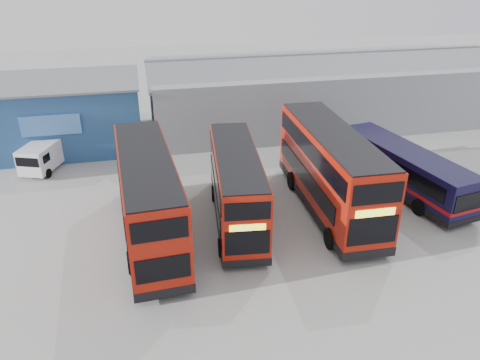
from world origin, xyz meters
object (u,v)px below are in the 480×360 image
Objects in this scene: double_decker_right at (330,172)px; panel_van at (46,153)px; double_decker_centre at (237,188)px; double_decker_left at (149,199)px; single_decker_blue at (403,170)px; maintenance_shed at (321,90)px; office_block at (59,113)px.

double_decker_right reaches higher than panel_van.
panel_van is at bearing 145.49° from double_decker_centre.
double_decker_left is 15.87m from single_decker_blue.
single_decker_blue is at bearing -90.85° from maintenance_shed.
double_decker_left is 10.28m from double_decker_right.
single_decker_blue is 23.96m from panel_van.
double_decker_left is 4.82m from double_decker_centre.
panel_van is at bearing -98.21° from office_block.
double_decker_right is at bearing -177.91° from double_decker_left.
single_decker_blue is at bearing -175.36° from double_decker_left.
single_decker_blue is 2.21× the size of panel_van.
office_block is 21.54m from double_decker_right.
double_decker_left is 12.64m from panel_van.
maintenance_shed reaches higher than double_decker_right.
single_decker_blue is (5.46, 1.21, -1.01)m from double_decker_right.
double_decker_right is at bearing 7.92° from double_decker_centre.
panel_van is at bearing -60.89° from double_decker_left.
single_decker_blue is (21.78, -12.84, -1.19)m from office_block.
maintenance_shed reaches higher than office_block.
double_decker_centre is at bearing -176.69° from double_decker_right.
double_decker_left is 1.12× the size of double_decker_centre.
office_block is 1.11× the size of double_decker_left.
double_decker_centre is at bearing -124.54° from maintenance_shed.
double_decker_centre is 0.87× the size of double_decker_right.
office_block reaches higher than double_decker_centre.
office_block reaches higher than double_decker_left.
double_decker_left is at bearing -133.11° from maintenance_shed.
double_decker_right reaches higher than double_decker_left.
office_block is 1.07× the size of double_decker_right.
double_decker_centre is 15.15m from panel_van.
double_decker_centre is at bearing -19.64° from panel_van.
double_decker_left is 1.05× the size of single_decker_blue.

